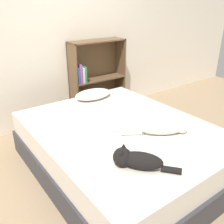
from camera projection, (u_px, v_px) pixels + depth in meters
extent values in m
plane|color=#997F60|center=(120.00, 167.00, 2.66)|extent=(8.00, 8.00, 0.00)
cube|color=silver|center=(51.00, 32.00, 3.24)|extent=(8.00, 0.06, 2.50)
cube|color=#333338|center=(121.00, 157.00, 2.60)|extent=(1.59, 2.02, 0.26)
cube|color=beige|center=(121.00, 137.00, 2.51)|extent=(1.54, 1.96, 0.23)
ellipsoid|color=white|center=(93.00, 94.00, 3.15)|extent=(0.49, 0.30, 0.10)
ellipsoid|color=white|center=(163.00, 127.00, 2.29)|extent=(0.45, 0.37, 0.14)
sphere|color=white|center=(182.00, 127.00, 2.31)|extent=(0.12, 0.12, 0.12)
cone|color=white|center=(181.00, 119.00, 2.31)|extent=(0.04, 0.04, 0.03)
cone|color=white|center=(184.00, 122.00, 2.25)|extent=(0.04, 0.04, 0.03)
cylinder|color=white|center=(131.00, 132.00, 2.29)|extent=(0.19, 0.15, 0.06)
ellipsoid|color=black|center=(141.00, 161.00, 1.82)|extent=(0.31, 0.34, 0.13)
sphere|color=black|center=(122.00, 157.00, 1.85)|extent=(0.14, 0.14, 0.14)
cone|color=black|center=(121.00, 151.00, 1.78)|extent=(0.04, 0.04, 0.03)
cone|color=black|center=(124.00, 146.00, 1.85)|extent=(0.04, 0.04, 0.03)
cylinder|color=black|center=(171.00, 170.00, 1.78)|extent=(0.13, 0.14, 0.05)
cube|color=brown|center=(73.00, 84.00, 3.50)|extent=(0.02, 0.26, 1.12)
cube|color=brown|center=(120.00, 74.00, 3.95)|extent=(0.02, 0.26, 1.12)
cube|color=brown|center=(99.00, 112.00, 3.95)|extent=(0.85, 0.26, 0.02)
cube|color=brown|center=(97.00, 41.00, 3.50)|extent=(0.85, 0.26, 0.02)
cube|color=brown|center=(98.00, 79.00, 3.72)|extent=(0.81, 0.26, 0.02)
cube|color=brown|center=(94.00, 77.00, 3.81)|extent=(0.85, 0.02, 1.12)
cube|color=#2D519E|center=(77.00, 75.00, 3.44)|extent=(0.02, 0.16, 0.23)
cube|color=#8C4C99|center=(79.00, 74.00, 3.45)|extent=(0.03, 0.16, 0.27)
cube|color=beige|center=(81.00, 75.00, 3.48)|extent=(0.03, 0.16, 0.22)
cube|color=#337F47|center=(83.00, 74.00, 3.50)|extent=(0.02, 0.16, 0.23)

